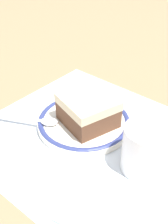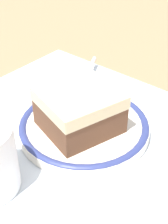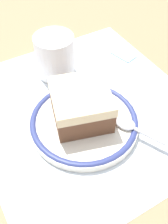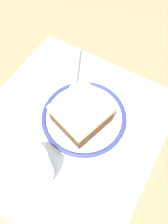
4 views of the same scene
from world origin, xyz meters
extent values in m
plane|color=#9E7551|center=(0.00, 0.00, 0.00)|extent=(2.40, 2.40, 0.00)
cube|color=silver|center=(0.00, 0.00, 0.00)|extent=(0.41, 0.38, 0.00)
cylinder|color=silver|center=(0.03, -0.02, 0.01)|extent=(0.18, 0.18, 0.01)
torus|color=navy|center=(0.03, -0.02, 0.01)|extent=(0.18, 0.18, 0.01)
cube|color=brown|center=(0.02, -0.02, 0.03)|extent=(0.12, 0.11, 0.04)
cube|color=beige|center=(0.02, -0.02, 0.06)|extent=(0.12, 0.12, 0.02)
ellipsoid|color=silver|center=(0.08, 0.03, 0.02)|extent=(0.04, 0.04, 0.01)
cylinder|color=silver|center=(0.15, 0.06, 0.02)|extent=(0.11, 0.06, 0.01)
cylinder|color=white|center=(-0.12, 0.00, 0.04)|extent=(0.08, 0.08, 0.08)
cylinder|color=silver|center=(-0.12, 0.00, 0.03)|extent=(0.07, 0.07, 0.05)
cube|color=#8CB2E0|center=(-0.09, 0.15, 0.00)|extent=(0.06, 0.04, 0.01)
camera|label=1|loc=(-0.28, 0.34, 0.38)|focal=48.82mm
camera|label=2|loc=(-0.25, -0.26, 0.31)|focal=54.28mm
camera|label=3|loc=(0.29, -0.17, 0.36)|focal=43.34mm
camera|label=4|loc=(-0.15, -0.13, 0.43)|focal=34.76mm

